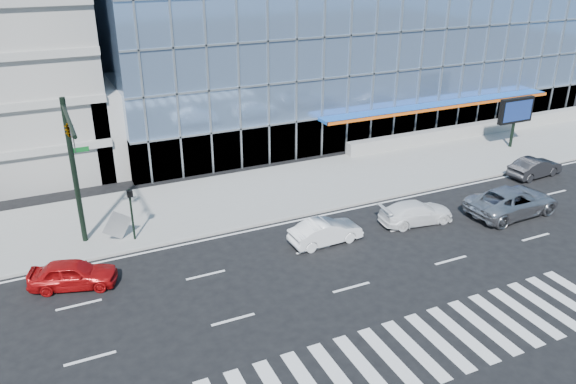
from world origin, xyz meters
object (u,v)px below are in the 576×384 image
traffic_signal (71,144)px  ped_signal_post (131,207)px  white_suv (416,212)px  white_sedan (326,232)px  marquee_sign (516,111)px  dark_sedan (535,167)px  tilted_panel (117,225)px  red_sedan (73,274)px  silver_suv (512,201)px

traffic_signal → ped_signal_post: 4.75m
ped_signal_post → white_suv: (15.48, -4.58, -1.49)m
white_sedan → marquee_sign: bearing=-72.1°
white_sedan → dark_sedan: bearing=-84.6°
traffic_signal → tilted_panel: bearing=21.7°
marquee_sign → ped_signal_post: bearing=-174.3°
red_sedan → tilted_panel: tilted_panel is taller
marquee_sign → dark_sedan: bearing=-119.9°
white_suv → tilted_panel: 17.00m
white_suv → red_sedan: 19.02m
marquee_sign → dark_sedan: marquee_sign is taller
traffic_signal → white_suv: bearing=-13.2°
traffic_signal → red_sedan: traffic_signal is taller
dark_sedan → red_sedan: size_ratio=1.03×
marquee_sign → white_suv: (-15.02, -7.63, -2.41)m
white_sedan → tilted_panel: bearing=63.1°
silver_suv → tilted_panel: bearing=71.7°
silver_suv → tilted_panel: size_ratio=4.63×
silver_suv → traffic_signal: bearing=74.3°
marquee_sign → red_sedan: (-33.99, -6.32, -2.38)m
white_suv → dark_sedan: bearing=-72.9°
dark_sedan → white_suv: bearing=96.3°
dark_sedan → ped_signal_post: bearing=80.5°
silver_suv → red_sedan: silver_suv is taller
ped_signal_post → marquee_sign: bearing=5.7°
red_sedan → dark_sedan: bearing=-70.9°
marquee_sign → dark_sedan: size_ratio=0.96×
red_sedan → tilted_panel: size_ratio=3.12×
silver_suv → tilted_panel: 23.17m
traffic_signal → white_sedan: size_ratio=1.96×
marquee_sign → red_sedan: 34.66m
silver_suv → white_sedan: (-12.00, 1.56, -0.16)m
traffic_signal → white_suv: 19.27m
traffic_signal → silver_suv: size_ratio=1.33×
marquee_sign → tilted_panel: 31.49m
ped_signal_post → white_suv: size_ratio=0.67×
dark_sedan → tilted_panel: bearing=80.1°
marquee_sign → white_suv: 17.02m
traffic_signal → marquee_sign: bearing=5.9°
white_suv → white_sedan: bearing=95.2°
silver_suv → dark_sedan: silver_suv is taller
white_suv → white_sedan: white_sedan is taller
dark_sedan → white_sedan: bearing=92.4°
dark_sedan → tilted_panel: 28.39m
traffic_signal → dark_sedan: traffic_signal is taller
tilted_panel → marquee_sign: bearing=-12.1°
traffic_signal → red_sedan: bearing=-109.0°
ped_signal_post → white_sedan: 10.60m
dark_sedan → red_sedan: red_sedan is taller
ped_signal_post → white_sedan: (9.48, -4.50, -1.47)m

